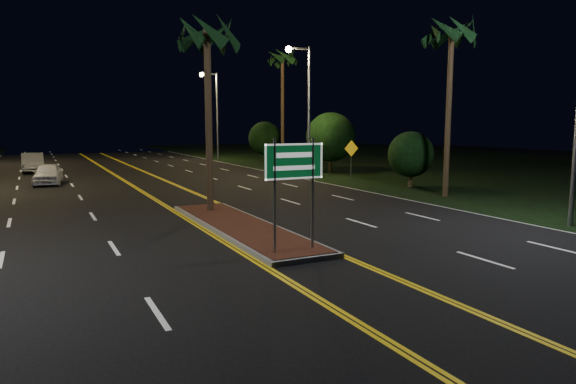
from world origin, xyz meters
TOP-DOWN VIEW (x-y plane):
  - ground at (0.00, 0.00)m, footprint 120.00×120.00m
  - grass_right at (30.00, 25.00)m, footprint 40.00×110.00m
  - median_island at (0.00, 7.00)m, footprint 2.25×10.25m
  - highway_sign at (0.00, 2.80)m, footprint 1.80×0.08m
  - streetlight_right_near at (10.61, 2.00)m, footprint 1.91×0.44m
  - streetlight_right_mid at (10.61, 22.00)m, footprint 1.91×0.44m
  - streetlight_right_far at (10.61, 42.00)m, footprint 1.91×0.44m
  - palm_median at (0.00, 10.50)m, footprint 2.40×2.40m
  - palm_right_near at (12.50, 10.00)m, footprint 2.40×2.40m
  - palm_right_far at (12.80, 30.00)m, footprint 2.40×2.40m
  - shrub_near at (13.50, 14.00)m, footprint 2.70×2.70m
  - shrub_mid at (14.00, 24.00)m, footprint 3.78×3.78m
  - shrub_far at (13.80, 36.00)m, footprint 3.24×3.24m
  - car_near at (-5.78, 25.13)m, footprint 2.52×4.80m
  - car_far at (-6.61, 34.77)m, footprint 2.25×5.16m
  - warning_sign at (13.00, 19.59)m, footprint 1.10×0.09m

SIDE VIEW (x-z plane):
  - ground at x=0.00m, z-range 0.00..0.00m
  - grass_right at x=30.00m, z-range 0.00..0.01m
  - median_island at x=0.00m, z-range 0.00..0.17m
  - car_near at x=-5.78m, z-range 0.00..1.53m
  - car_far at x=-6.61m, z-range 0.00..1.71m
  - warning_sign at x=13.00m, z-range 0.40..3.02m
  - shrub_near at x=13.50m, z-range 0.30..3.60m
  - shrub_far at x=13.80m, z-range 0.36..4.32m
  - highway_sign at x=0.00m, z-range 0.80..4.00m
  - shrub_mid at x=14.00m, z-range 0.42..5.04m
  - streetlight_right_near at x=10.61m, z-range 1.16..10.16m
  - streetlight_right_mid at x=10.61m, z-range 1.16..10.16m
  - streetlight_right_far at x=10.61m, z-range 1.16..10.16m
  - palm_median at x=0.00m, z-range 3.13..11.43m
  - palm_right_near at x=12.50m, z-range 3.56..12.86m
  - palm_right_far at x=12.80m, z-range 3.99..14.29m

